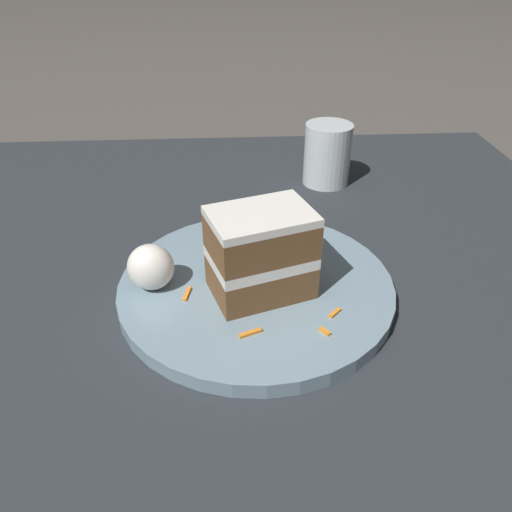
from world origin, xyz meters
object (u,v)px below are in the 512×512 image
plate (256,287)px  cream_dollop (151,267)px  cake_slice (261,253)px  drinking_glass (327,158)px  orange_garnish (277,237)px

plate → cream_dollop: cream_dollop is taller
plate → cake_slice: (0.00, -0.02, 0.05)m
plate → drinking_glass: drinking_glass is taller
cream_dollop → orange_garnish: 0.17m
cake_slice → cream_dollop: (-0.11, 0.01, -0.02)m
cake_slice → cream_dollop: 0.11m
cake_slice → drinking_glass: cake_slice is taller
plate → cream_dollop: 0.11m
cake_slice → cream_dollop: cake_slice is taller
orange_garnish → drinking_glass: (0.09, 0.19, 0.02)m
cake_slice → drinking_glass: bearing=139.3°
drinking_glass → orange_garnish: bearing=-116.2°
plate → cake_slice: size_ratio=2.55×
cream_dollop → orange_garnish: (0.14, 0.09, -0.02)m
cake_slice → drinking_glass: (0.12, 0.29, -0.02)m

